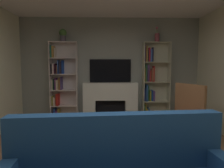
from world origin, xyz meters
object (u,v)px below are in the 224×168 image
fireplace (110,100)px  armchair (183,114)px  bookshelf_left (61,83)px  vase_with_flowers (157,37)px  tv (110,71)px  potted_plant (63,35)px  bookshelf_right (152,82)px

fireplace → armchair: bearing=-48.6°
bookshelf_left → vase_with_flowers: size_ratio=5.29×
fireplace → armchair: size_ratio=1.38×
fireplace → tv: tv is taller
potted_plant → bookshelf_left: bearing=149.8°
tv → bookshelf_right: 1.16m
tv → armchair: 2.24m
bookshelf_right → potted_plant: bearing=-178.7°
vase_with_flowers → tv: bearing=174.3°
potted_plant → armchair: potted_plant is taller
bookshelf_right → armchair: bearing=-82.0°
bookshelf_right → fireplace: bearing=-178.3°
fireplace → bookshelf_right: size_ratio=0.74×
bookshelf_left → potted_plant: potted_plant is taller
bookshelf_left → bookshelf_right: size_ratio=1.00×
tv → vase_with_flowers: 1.50m
potted_plant → vase_with_flowers: (2.41, 0.00, -0.05)m
armchair → fireplace: bearing=131.4°
bookshelf_right → armchair: (0.22, -1.55, -0.48)m
bookshelf_left → armchair: bookshelf_left is taller
fireplace → tv: bearing=90.0°
tv → armchair: (1.34, -1.62, -0.77)m
fireplace → bookshelf_right: bearing=1.7°
fireplace → tv: size_ratio=1.40×
vase_with_flowers → fireplace: bearing=179.0°
fireplace → potted_plant: 2.09m
tv → bookshelf_left: (-1.29, -0.07, -0.30)m
bookshelf_left → tv: bearing=3.1°
fireplace → bookshelf_right: (1.12, 0.03, 0.49)m
tv → potted_plant: potted_plant is taller
potted_plant → tv: bearing=5.7°
fireplace → potted_plant: bearing=-179.0°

